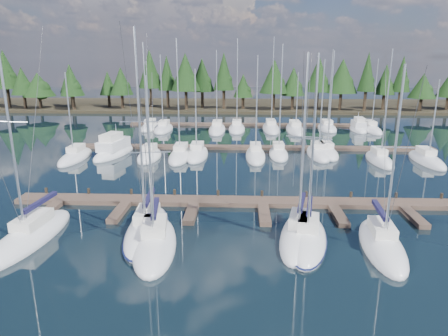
{
  "coord_description": "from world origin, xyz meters",
  "views": [
    {
      "loc": [
        -2.03,
        -15.38,
        12.6
      ],
      "look_at": [
        -3.58,
        22.0,
        2.16
      ],
      "focal_mm": 32.0,
      "sensor_mm": 36.0,
      "label": 1
    }
  ],
  "objects_px": {
    "main_dock": "(263,204)",
    "front_sailboat_3": "(299,235)",
    "motor_yacht_left": "(114,151)",
    "motor_yacht_right": "(358,128)",
    "front_sailboat_0": "(30,236)",
    "front_sailboat_5": "(382,245)",
    "front_sailboat_2": "(155,243)",
    "front_sailboat_1": "(147,230)",
    "front_sailboat_4": "(307,239)"
  },
  "relations": [
    {
      "from": "motor_yacht_right",
      "to": "front_sailboat_4",
      "type": "bearing_deg",
      "value": -109.66
    },
    {
      "from": "front_sailboat_4",
      "to": "front_sailboat_5",
      "type": "relative_size",
      "value": 1.05
    },
    {
      "from": "main_dock",
      "to": "front_sailboat_5",
      "type": "relative_size",
      "value": 3.38
    },
    {
      "from": "front_sailboat_1",
      "to": "front_sailboat_5",
      "type": "height_order",
      "value": "front_sailboat_1"
    },
    {
      "from": "front_sailboat_1",
      "to": "front_sailboat_5",
      "type": "xyz_separation_m",
      "value": [
        16.55,
        -1.76,
        0.0
      ]
    },
    {
      "from": "front_sailboat_0",
      "to": "front_sailboat_2",
      "type": "height_order",
      "value": "front_sailboat_0"
    },
    {
      "from": "main_dock",
      "to": "front_sailboat_1",
      "type": "xyz_separation_m",
      "value": [
        -8.86,
        -5.82,
        0.08
      ]
    },
    {
      "from": "front_sailboat_1",
      "to": "front_sailboat_5",
      "type": "bearing_deg",
      "value": -6.09
    },
    {
      "from": "front_sailboat_1",
      "to": "front_sailboat_2",
      "type": "bearing_deg",
      "value": -64.0
    },
    {
      "from": "front_sailboat_1",
      "to": "motor_yacht_right",
      "type": "relative_size",
      "value": 1.94
    },
    {
      "from": "front_sailboat_0",
      "to": "front_sailboat_4",
      "type": "height_order",
      "value": "front_sailboat_0"
    },
    {
      "from": "front_sailboat_4",
      "to": "motor_yacht_right",
      "type": "height_order",
      "value": "front_sailboat_4"
    },
    {
      "from": "front_sailboat_1",
      "to": "main_dock",
      "type": "bearing_deg",
      "value": 33.28
    },
    {
      "from": "front_sailboat_0",
      "to": "motor_yacht_left",
      "type": "bearing_deg",
      "value": 94.44
    },
    {
      "from": "front_sailboat_1",
      "to": "front_sailboat_2",
      "type": "distance_m",
      "value": 2.38
    },
    {
      "from": "motor_yacht_left",
      "to": "motor_yacht_right",
      "type": "height_order",
      "value": "motor_yacht_left"
    },
    {
      "from": "front_sailboat_3",
      "to": "front_sailboat_1",
      "type": "bearing_deg",
      "value": 177.6
    },
    {
      "from": "front_sailboat_5",
      "to": "motor_yacht_left",
      "type": "relative_size",
      "value": 1.3
    },
    {
      "from": "main_dock",
      "to": "front_sailboat_0",
      "type": "relative_size",
      "value": 2.82
    },
    {
      "from": "front_sailboat_2",
      "to": "front_sailboat_5",
      "type": "bearing_deg",
      "value": 1.4
    },
    {
      "from": "front_sailboat_1",
      "to": "front_sailboat_0",
      "type": "bearing_deg",
      "value": -169.8
    },
    {
      "from": "front_sailboat_3",
      "to": "main_dock",
      "type": "bearing_deg",
      "value": 109.61
    },
    {
      "from": "front_sailboat_3",
      "to": "motor_yacht_left",
      "type": "bearing_deg",
      "value": 130.38
    },
    {
      "from": "main_dock",
      "to": "front_sailboat_3",
      "type": "bearing_deg",
      "value": -70.39
    },
    {
      "from": "motor_yacht_right",
      "to": "front_sailboat_5",
      "type": "bearing_deg",
      "value": -103.75
    },
    {
      "from": "front_sailboat_2",
      "to": "front_sailboat_4",
      "type": "bearing_deg",
      "value": 5.71
    },
    {
      "from": "front_sailboat_0",
      "to": "motor_yacht_left",
      "type": "distance_m",
      "value": 25.94
    },
    {
      "from": "front_sailboat_4",
      "to": "motor_yacht_right",
      "type": "distance_m",
      "value": 48.04
    },
    {
      "from": "main_dock",
      "to": "front_sailboat_4",
      "type": "distance_m",
      "value": 7.43
    },
    {
      "from": "front_sailboat_2",
      "to": "motor_yacht_right",
      "type": "xyz_separation_m",
      "value": [
        26.74,
        46.3,
        0.16
      ]
    },
    {
      "from": "front_sailboat_2",
      "to": "front_sailboat_1",
      "type": "bearing_deg",
      "value": 116.0
    },
    {
      "from": "main_dock",
      "to": "front_sailboat_3",
      "type": "relative_size",
      "value": 3.22
    },
    {
      "from": "front_sailboat_1",
      "to": "front_sailboat_4",
      "type": "relative_size",
      "value": 1.12
    },
    {
      "from": "motor_yacht_left",
      "to": "motor_yacht_right",
      "type": "bearing_deg",
      "value": 27.55
    },
    {
      "from": "front_sailboat_1",
      "to": "motor_yacht_left",
      "type": "bearing_deg",
      "value": 112.39
    },
    {
      "from": "front_sailboat_0",
      "to": "front_sailboat_3",
      "type": "bearing_deg",
      "value": 2.94
    },
    {
      "from": "front_sailboat_3",
      "to": "front_sailboat_4",
      "type": "distance_m",
      "value": 0.81
    },
    {
      "from": "main_dock",
      "to": "front_sailboat_5",
      "type": "bearing_deg",
      "value": -44.62
    },
    {
      "from": "front_sailboat_1",
      "to": "motor_yacht_right",
      "type": "distance_m",
      "value": 52.17
    },
    {
      "from": "front_sailboat_0",
      "to": "motor_yacht_right",
      "type": "height_order",
      "value": "front_sailboat_0"
    },
    {
      "from": "front_sailboat_5",
      "to": "front_sailboat_2",
      "type": "bearing_deg",
      "value": -178.6
    },
    {
      "from": "front_sailboat_5",
      "to": "main_dock",
      "type": "bearing_deg",
      "value": 135.38
    },
    {
      "from": "front_sailboat_0",
      "to": "front_sailboat_2",
      "type": "relative_size",
      "value": 1.26
    },
    {
      "from": "front_sailboat_0",
      "to": "front_sailboat_2",
      "type": "bearing_deg",
      "value": -4.36
    },
    {
      "from": "main_dock",
      "to": "front_sailboat_1",
      "type": "height_order",
      "value": "front_sailboat_1"
    },
    {
      "from": "front_sailboat_0",
      "to": "front_sailboat_5",
      "type": "distance_m",
      "value": 24.6
    },
    {
      "from": "front_sailboat_1",
      "to": "front_sailboat_4",
      "type": "xyz_separation_m",
      "value": [
        11.62,
        -1.09,
        -0.0
      ]
    },
    {
      "from": "main_dock",
      "to": "front_sailboat_2",
      "type": "distance_m",
      "value": 11.16
    },
    {
      "from": "front_sailboat_0",
      "to": "front_sailboat_1",
      "type": "relative_size",
      "value": 1.02
    },
    {
      "from": "front_sailboat_5",
      "to": "motor_yacht_left",
      "type": "bearing_deg",
      "value": 135.46
    }
  ]
}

